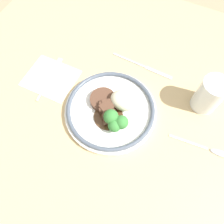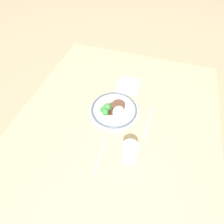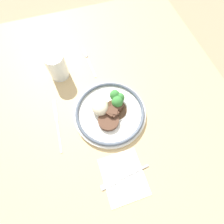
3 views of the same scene
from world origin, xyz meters
name	(u,v)px [view 1 (image 1 of 3)]	position (x,y,z in m)	size (l,w,h in m)	color
ground_plane	(125,113)	(0.00, 0.00, 0.00)	(8.00, 8.00, 0.00)	#998466
dining_table	(126,111)	(0.00, 0.00, 0.02)	(1.20, 1.06, 0.03)	tan
napkin	(51,78)	(-0.26, -0.01, 0.04)	(0.16, 0.13, 0.00)	white
plate	(112,110)	(-0.03, -0.03, 0.05)	(0.27, 0.27, 0.07)	white
juice_glass	(209,96)	(0.20, 0.11, 0.08)	(0.07, 0.07, 0.11)	#F4AD19
fork	(52,74)	(-0.26, 0.01, 0.04)	(0.03, 0.17, 0.00)	#ADADB2
knife	(144,67)	(-0.01, 0.17, 0.04)	(0.21, 0.02, 0.00)	#ADADB2
spoon	(212,150)	(0.26, -0.02, 0.04)	(0.17, 0.03, 0.01)	#ADADB2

